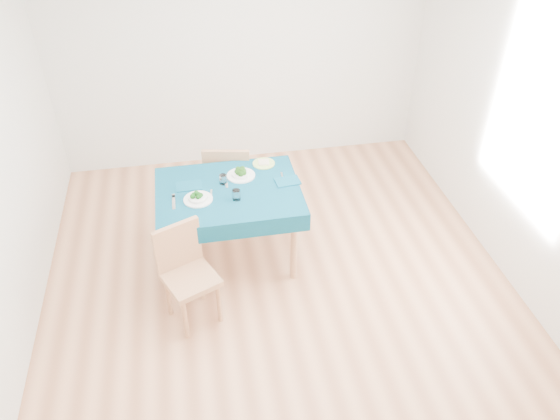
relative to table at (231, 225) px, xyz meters
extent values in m
cube|color=#A86A46|center=(0.36, -0.47, -0.39)|extent=(4.00, 4.50, 0.02)
cube|color=silver|center=(0.36, 1.78, 0.97)|extent=(4.00, 0.02, 2.70)
cube|color=silver|center=(2.36, -0.47, 0.97)|extent=(0.02, 4.50, 2.70)
cube|color=#084058|center=(0.00, 0.00, 0.00)|extent=(1.21, 0.92, 0.76)
cube|color=#AB7750|center=(-0.38, -0.67, 0.09)|extent=(0.51, 0.53, 0.95)
cube|color=#AB7750|center=(0.07, 0.69, 0.16)|extent=(0.52, 0.55, 1.08)
cube|color=silver|center=(-0.46, -0.09, 0.38)|extent=(0.03, 0.20, 0.00)
cube|color=silver|center=(-0.15, -0.06, 0.38)|extent=(0.04, 0.20, 0.00)
cube|color=silver|center=(0.00, 0.11, 0.38)|extent=(0.03, 0.16, 0.00)
cube|color=silver|center=(0.48, 0.09, 0.38)|extent=(0.03, 0.20, 0.00)
cube|color=navy|center=(-0.32, 0.11, 0.39)|extent=(0.22, 0.15, 0.01)
cube|color=navy|center=(0.52, 0.03, 0.39)|extent=(0.22, 0.17, 0.01)
cylinder|color=white|center=(-0.03, 0.11, 0.42)|extent=(0.06, 0.06, 0.08)
cylinder|color=white|center=(0.05, -0.14, 0.42)|extent=(0.07, 0.07, 0.09)
cylinder|color=#B6DB6B|center=(0.36, 0.35, 0.38)|extent=(0.20, 0.20, 0.01)
cube|color=beige|center=(0.36, 0.35, 0.40)|extent=(0.10, 0.10, 0.01)
camera|label=1|loc=(-0.27, -3.79, 3.01)|focal=35.00mm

